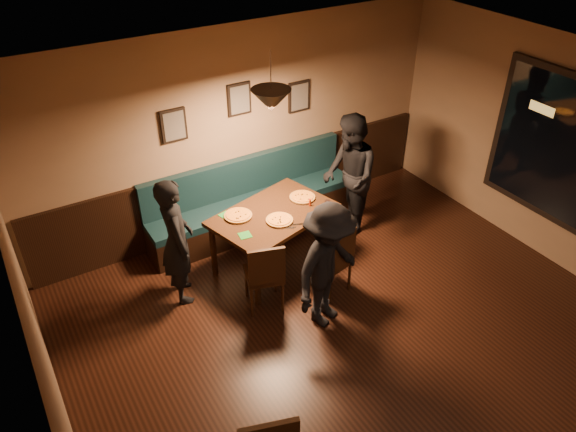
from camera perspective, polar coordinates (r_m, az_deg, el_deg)
The scene contains 23 objects.
floor at distance 5.93m, azimuth 11.94°, elevation -16.71°, with size 7.00×7.00×0.00m, color black.
ceiling at distance 4.20m, azimuth 16.41°, elevation 8.45°, with size 7.00×7.00×0.00m, color silver.
wall_back at distance 7.37m, azimuth -5.02°, elevation 8.82°, with size 6.00×6.00×0.00m, color #8C704F.
wainscot at distance 7.77m, azimuth -4.60°, elevation 2.73°, with size 5.88×0.06×1.00m, color black.
booth_bench at distance 7.56m, azimuth -3.66°, elevation 1.82°, with size 3.00×0.60×1.00m, color #0F232D, non-canonical shape.
picture_left at distance 6.91m, azimuth -11.77°, elevation 9.20°, with size 0.32×0.04×0.42m, color black.
picture_center at distance 7.16m, azimuth -5.09°, elevation 12.00°, with size 0.32×0.04×0.42m, color black.
picture_right at distance 7.63m, azimuth 1.14°, elevation 12.30°, with size 0.32×0.04×0.42m, color black.
pendant_lamp at distance 6.04m, azimuth -1.76°, elevation 11.91°, with size 0.44×0.44×0.25m, color black.
dining_table at distance 6.95m, azimuth -1.50°, elevation -2.41°, with size 1.48×0.95×0.79m, color black.
chair_near_left at distance 6.32m, azimuth -2.54°, elevation -5.89°, with size 0.42×0.42×0.94m, color black, non-canonical shape.
chair_near_right at distance 6.53m, azimuth 4.35°, elevation -4.49°, with size 0.41×0.41×0.93m, color black, non-canonical shape.
diner_left at distance 6.37m, azimuth -11.48°, elevation -2.56°, with size 0.58×0.38×1.59m, color black.
diner_right at distance 7.39m, azimuth 6.39°, elevation 4.11°, with size 0.84×0.65×1.72m, color black.
diner_front at distance 5.94m, azimuth 4.17°, elevation -5.23°, with size 0.99×0.57×1.54m, color black.
pizza_a at distance 6.67m, azimuth -5.20°, elevation 0.06°, with size 0.34×0.34×0.04m, color orange.
pizza_b at distance 6.56m, azimuth -0.89°, elevation -0.41°, with size 0.33×0.33×0.04m, color orange.
pizza_c at distance 6.99m, azimuth 1.49°, elevation 1.97°, with size 0.33×0.33×0.04m, color orange.
soda_glass at distance 6.72m, azimuth 4.11°, elevation 1.02°, with size 0.07×0.07×0.16m, color black.
tabasco_bottle at distance 6.83m, azimuth 2.29°, elevation 1.46°, with size 0.03×0.03×0.12m, color #A32605.
napkin_a at distance 6.72m, azimuth -6.51°, elevation 0.10°, with size 0.14×0.14×0.01m, color #1E7028.
napkin_b at distance 6.35m, azimuth -4.49°, elevation -2.00°, with size 0.14×0.14×0.01m, color #1D6D1F.
cutlery_set at distance 6.48m, azimuth 0.27°, elevation -1.09°, with size 0.02×0.21×0.00m, color silver.
Camera 1 is at (-2.89, -2.52, 4.52)m, focal length 34.26 mm.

